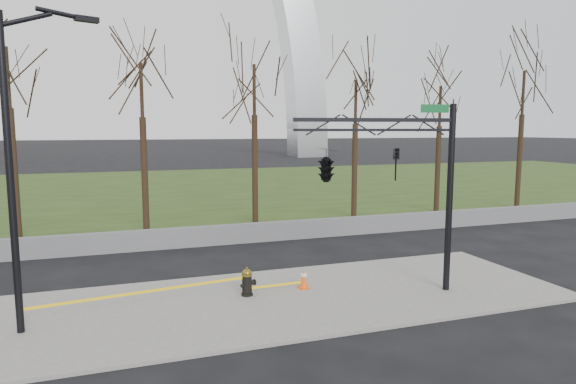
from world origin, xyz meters
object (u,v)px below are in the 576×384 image
object	(u,v)px
fire_hydrant	(247,282)
traffic_signal_mast	(351,165)
traffic_cone	(304,279)
street_light	(19,151)

from	to	relation	value
fire_hydrant	traffic_signal_mast	size ratio (longest dim) A/B	0.15
fire_hydrant	traffic_cone	distance (m)	1.90
street_light	traffic_signal_mast	size ratio (longest dim) A/B	1.37
traffic_cone	street_light	world-z (taller)	street_light
traffic_cone	traffic_signal_mast	distance (m)	4.03
fire_hydrant	street_light	distance (m)	7.30
traffic_cone	street_light	bearing A→B (deg)	-173.81
traffic_cone	street_light	distance (m)	8.97
street_light	traffic_signal_mast	bearing A→B (deg)	-20.24
fire_hydrant	street_light	bearing A→B (deg)	170.05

